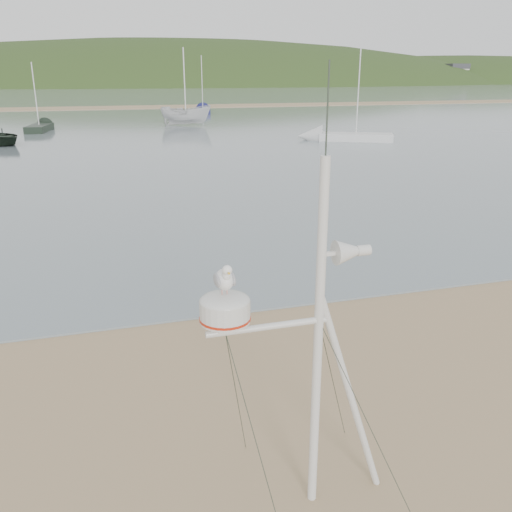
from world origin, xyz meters
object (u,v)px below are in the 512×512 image
object	(u,v)px
boat_white	(185,99)
mast_rig	(312,416)
sailboat_dark_mid	(43,126)
sailboat_blue_far	(203,110)
sailboat_white_near	(332,136)

from	to	relation	value
boat_white	mast_rig	bearing A→B (deg)	-163.69
sailboat_dark_mid	sailboat_blue_far	size ratio (longest dim) A/B	0.81
sailboat_dark_mid	sailboat_white_near	bearing A→B (deg)	-34.79
sailboat_white_near	sailboat_blue_far	xyz separation A→B (m)	(-2.82, 29.81, -0.00)
sailboat_white_near	sailboat_blue_far	world-z (taller)	sailboat_blue_far
boat_white	sailboat_white_near	bearing A→B (deg)	-127.35
mast_rig	sailboat_white_near	bearing A→B (deg)	65.47
mast_rig	sailboat_blue_far	size ratio (longest dim) A/B	0.64
mast_rig	sailboat_blue_far	bearing A→B (deg)	79.83
sailboat_dark_mid	sailboat_blue_far	xyz separation A→B (m)	(16.15, 16.63, -0.00)
mast_rig	sailboat_blue_far	world-z (taller)	sailboat_blue_far
boat_white	sailboat_white_near	xyz separation A→B (m)	(7.47, -13.77, -1.95)
boat_white	sailboat_dark_mid	size ratio (longest dim) A/B	0.79
mast_rig	sailboat_dark_mid	world-z (taller)	sailboat_dark_mid
sailboat_white_near	boat_white	bearing A→B (deg)	118.46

